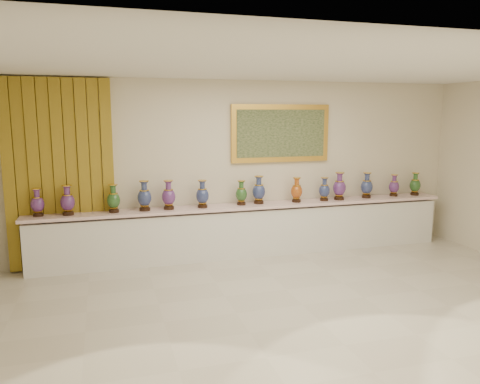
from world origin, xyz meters
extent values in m
plane|color=beige|center=(0.00, 0.00, 0.00)|extent=(8.00, 8.00, 0.00)
plane|color=beige|center=(0.00, 2.50, 1.50)|extent=(8.00, 0.00, 8.00)
plane|color=white|center=(0.00, 0.00, 3.00)|extent=(8.00, 8.00, 0.00)
cube|color=#A58223|center=(-3.03, 2.44, 1.50)|extent=(1.64, 0.14, 2.95)
cube|color=gold|center=(0.63, 2.46, 2.10)|extent=(1.80, 0.06, 1.00)
cube|color=#1D3319|center=(0.63, 2.42, 2.10)|extent=(1.62, 0.02, 0.82)
cube|color=white|center=(0.00, 2.27, 0.41)|extent=(7.20, 0.42, 0.81)
cube|color=beige|center=(0.00, 2.25, 0.88)|extent=(7.28, 0.48, 0.05)
cylinder|color=black|center=(-3.36, 2.27, 0.92)|extent=(0.15, 0.15, 0.04)
cone|color=gold|center=(-3.36, 2.27, 0.97)|extent=(0.13, 0.13, 0.03)
ellipsoid|color=#2A0E4B|center=(-3.36, 2.27, 1.09)|extent=(0.22, 0.22, 0.25)
cylinder|color=gold|center=(-3.36, 2.27, 1.19)|extent=(0.14, 0.14, 0.01)
cylinder|color=#2A0E4B|center=(-3.36, 2.27, 1.25)|extent=(0.08, 0.08, 0.09)
cone|color=#2A0E4B|center=(-3.36, 2.27, 1.31)|extent=(0.14, 0.14, 0.03)
cylinder|color=gold|center=(-3.36, 2.27, 1.32)|extent=(0.14, 0.14, 0.01)
cylinder|color=black|center=(-2.93, 2.23, 0.92)|extent=(0.16, 0.16, 0.05)
cone|color=gold|center=(-2.93, 2.23, 0.97)|extent=(0.14, 0.14, 0.03)
ellipsoid|color=#2A0E4B|center=(-2.93, 2.23, 1.10)|extent=(0.28, 0.28, 0.27)
cylinder|color=gold|center=(-2.93, 2.23, 1.22)|extent=(0.15, 0.15, 0.01)
cylinder|color=#2A0E4B|center=(-2.93, 2.23, 1.27)|extent=(0.09, 0.09, 0.10)
cone|color=#2A0E4B|center=(-2.93, 2.23, 1.34)|extent=(0.15, 0.15, 0.04)
cylinder|color=gold|center=(-2.93, 2.23, 1.36)|extent=(0.15, 0.15, 0.01)
cylinder|color=black|center=(-2.25, 2.24, 0.92)|extent=(0.16, 0.16, 0.04)
cone|color=gold|center=(-2.25, 2.24, 0.97)|extent=(0.14, 0.14, 0.03)
ellipsoid|color=black|center=(-2.25, 2.24, 1.09)|extent=(0.23, 0.23, 0.26)
cylinder|color=gold|center=(-2.25, 2.24, 1.20)|extent=(0.14, 0.14, 0.01)
cylinder|color=black|center=(-2.25, 2.24, 1.26)|extent=(0.08, 0.08, 0.09)
cone|color=black|center=(-2.25, 2.24, 1.32)|extent=(0.14, 0.14, 0.03)
cylinder|color=gold|center=(-2.25, 2.24, 1.34)|extent=(0.15, 0.15, 0.01)
cylinder|color=black|center=(-1.77, 2.24, 0.92)|extent=(0.17, 0.17, 0.05)
cone|color=gold|center=(-1.77, 2.24, 0.98)|extent=(0.15, 0.15, 0.03)
ellipsoid|color=#0F133F|center=(-1.77, 2.24, 1.11)|extent=(0.30, 0.30, 0.28)
cylinder|color=gold|center=(-1.77, 2.24, 1.23)|extent=(0.15, 0.15, 0.01)
cylinder|color=#0F133F|center=(-1.77, 2.24, 1.29)|extent=(0.09, 0.09, 0.10)
cone|color=#0F133F|center=(-1.77, 2.24, 1.36)|extent=(0.15, 0.15, 0.04)
cylinder|color=gold|center=(-1.77, 2.24, 1.38)|extent=(0.16, 0.16, 0.01)
cylinder|color=black|center=(-1.39, 2.24, 0.92)|extent=(0.17, 0.17, 0.05)
cone|color=gold|center=(-1.39, 2.24, 0.98)|extent=(0.15, 0.15, 0.03)
ellipsoid|color=#2A0E4B|center=(-1.39, 2.24, 1.11)|extent=(0.29, 0.29, 0.28)
cylinder|color=gold|center=(-1.39, 2.24, 1.22)|extent=(0.15, 0.15, 0.01)
cylinder|color=#2A0E4B|center=(-1.39, 2.24, 1.28)|extent=(0.09, 0.09, 0.10)
cone|color=#2A0E4B|center=(-1.39, 2.24, 1.35)|extent=(0.15, 0.15, 0.04)
cylinder|color=gold|center=(-1.39, 2.24, 1.37)|extent=(0.16, 0.16, 0.01)
cylinder|color=black|center=(-0.83, 2.22, 0.92)|extent=(0.16, 0.16, 0.05)
cone|color=gold|center=(-0.83, 2.22, 0.97)|extent=(0.14, 0.14, 0.03)
ellipsoid|color=#0F133F|center=(-0.83, 2.22, 1.10)|extent=(0.27, 0.27, 0.27)
cylinder|color=gold|center=(-0.83, 2.22, 1.21)|extent=(0.15, 0.15, 0.01)
cylinder|color=#0F133F|center=(-0.83, 2.22, 1.27)|extent=(0.09, 0.09, 0.10)
cone|color=#0F133F|center=(-0.83, 2.22, 1.34)|extent=(0.15, 0.15, 0.04)
cylinder|color=gold|center=(-0.83, 2.22, 1.35)|extent=(0.15, 0.15, 0.01)
cylinder|color=black|center=(-0.15, 2.26, 0.92)|extent=(0.15, 0.15, 0.04)
cone|color=gold|center=(-0.15, 2.26, 0.97)|extent=(0.13, 0.13, 0.03)
ellipsoid|color=black|center=(-0.15, 2.26, 1.08)|extent=(0.22, 0.22, 0.24)
cylinder|color=gold|center=(-0.15, 2.26, 1.19)|extent=(0.13, 0.13, 0.01)
cylinder|color=black|center=(-0.15, 2.26, 1.24)|extent=(0.08, 0.08, 0.09)
cone|color=black|center=(-0.15, 2.26, 1.30)|extent=(0.13, 0.13, 0.03)
cylinder|color=gold|center=(-0.15, 2.26, 1.32)|extent=(0.14, 0.14, 0.01)
cylinder|color=black|center=(0.17, 2.29, 0.92)|extent=(0.17, 0.17, 0.05)
cone|color=gold|center=(0.17, 2.29, 0.98)|extent=(0.15, 0.15, 0.03)
ellipsoid|color=#0F133F|center=(0.17, 2.29, 1.11)|extent=(0.29, 0.29, 0.28)
cylinder|color=gold|center=(0.17, 2.29, 1.23)|extent=(0.15, 0.15, 0.01)
cylinder|color=#0F133F|center=(0.17, 2.29, 1.29)|extent=(0.09, 0.09, 0.10)
cone|color=#0F133F|center=(0.17, 2.29, 1.36)|extent=(0.15, 0.15, 0.04)
cylinder|color=gold|center=(0.17, 2.29, 1.38)|extent=(0.16, 0.16, 0.01)
cylinder|color=black|center=(0.85, 2.23, 0.92)|extent=(0.15, 0.15, 0.04)
cone|color=gold|center=(0.85, 2.23, 0.97)|extent=(0.14, 0.14, 0.03)
ellipsoid|color=maroon|center=(0.85, 2.23, 1.09)|extent=(0.25, 0.25, 0.25)
cylinder|color=gold|center=(0.85, 2.23, 1.20)|extent=(0.14, 0.14, 0.01)
cylinder|color=maroon|center=(0.85, 2.23, 1.25)|extent=(0.08, 0.08, 0.09)
cone|color=maroon|center=(0.85, 2.23, 1.32)|extent=(0.14, 0.14, 0.03)
cylinder|color=gold|center=(0.85, 2.23, 1.33)|extent=(0.14, 0.14, 0.01)
cylinder|color=black|center=(1.38, 2.22, 0.92)|extent=(0.15, 0.15, 0.04)
cone|color=gold|center=(1.38, 2.22, 0.97)|extent=(0.13, 0.13, 0.03)
ellipsoid|color=#0F133F|center=(1.38, 2.22, 1.08)|extent=(0.23, 0.23, 0.24)
cylinder|color=gold|center=(1.38, 2.22, 1.18)|extent=(0.13, 0.13, 0.01)
cylinder|color=#0F133F|center=(1.38, 2.22, 1.24)|extent=(0.08, 0.08, 0.09)
cone|color=#0F133F|center=(1.38, 2.22, 1.30)|extent=(0.13, 0.13, 0.03)
cylinder|color=gold|center=(1.38, 2.22, 1.31)|extent=(0.14, 0.14, 0.01)
cylinder|color=black|center=(1.68, 2.22, 0.92)|extent=(0.18, 0.18, 0.05)
cone|color=gold|center=(1.68, 2.22, 0.98)|extent=(0.15, 0.15, 0.03)
ellipsoid|color=#2A0E4B|center=(1.68, 2.22, 1.12)|extent=(0.28, 0.28, 0.29)
cylinder|color=gold|center=(1.68, 2.22, 1.24)|extent=(0.16, 0.16, 0.01)
cylinder|color=#2A0E4B|center=(1.68, 2.22, 1.30)|extent=(0.09, 0.09, 0.10)
cone|color=#2A0E4B|center=(1.68, 2.22, 1.37)|extent=(0.16, 0.16, 0.04)
cylinder|color=gold|center=(1.68, 2.22, 1.39)|extent=(0.16, 0.16, 0.01)
cylinder|color=black|center=(2.27, 2.27, 0.92)|extent=(0.17, 0.17, 0.05)
cone|color=gold|center=(2.27, 2.27, 0.97)|extent=(0.15, 0.15, 0.03)
ellipsoid|color=#0F133F|center=(2.27, 2.27, 1.10)|extent=(0.27, 0.27, 0.27)
cylinder|color=gold|center=(2.27, 2.27, 1.22)|extent=(0.15, 0.15, 0.01)
cylinder|color=#0F133F|center=(2.27, 2.27, 1.28)|extent=(0.09, 0.09, 0.10)
cone|color=#0F133F|center=(2.27, 2.27, 1.35)|extent=(0.15, 0.15, 0.04)
cylinder|color=gold|center=(2.27, 2.27, 1.36)|extent=(0.15, 0.15, 0.01)
cylinder|color=black|center=(2.86, 2.28, 0.92)|extent=(0.14, 0.14, 0.04)
cone|color=gold|center=(2.86, 2.28, 0.97)|extent=(0.13, 0.13, 0.03)
ellipsoid|color=#2A0E4B|center=(2.86, 2.28, 1.08)|extent=(0.25, 0.25, 0.24)
cylinder|color=gold|center=(2.86, 2.28, 1.18)|extent=(0.13, 0.13, 0.01)
cylinder|color=#2A0E4B|center=(2.86, 2.28, 1.23)|extent=(0.08, 0.08, 0.09)
cone|color=#2A0E4B|center=(2.86, 2.28, 1.29)|extent=(0.13, 0.13, 0.03)
cylinder|color=gold|center=(2.86, 2.28, 1.31)|extent=(0.13, 0.13, 0.01)
cylinder|color=black|center=(3.30, 2.26, 0.92)|extent=(0.15, 0.15, 0.04)
cone|color=gold|center=(3.30, 2.26, 0.97)|extent=(0.13, 0.13, 0.03)
ellipsoid|color=black|center=(3.30, 2.26, 1.09)|extent=(0.24, 0.24, 0.25)
cylinder|color=gold|center=(3.30, 2.26, 1.20)|extent=(0.14, 0.14, 0.01)
cylinder|color=black|center=(3.30, 2.26, 1.25)|extent=(0.08, 0.08, 0.09)
cone|color=black|center=(3.30, 2.26, 1.31)|extent=(0.14, 0.14, 0.03)
cylinder|color=gold|center=(3.30, 2.26, 1.33)|extent=(0.14, 0.14, 0.01)
camera|label=1|loc=(-2.38, -5.24, 2.43)|focal=35.00mm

